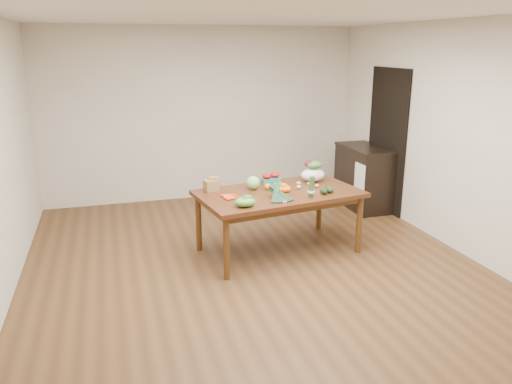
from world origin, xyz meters
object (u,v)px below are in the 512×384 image
object	(u,v)px
mandarin_cluster	(284,187)
kale_bunch	(280,194)
dining_table	(279,222)
cabinet	(363,177)
cabbage	(253,183)
paper_bag	(211,184)
asparagus_bundle	(311,187)
salad_bag	(313,172)

from	to	relation	value
mandarin_cluster	kale_bunch	xyz separation A→B (m)	(-0.16, -0.33, 0.03)
dining_table	kale_bunch	size ratio (longest dim) A/B	4.67
dining_table	cabinet	bearing A→B (deg)	26.22
cabbage	mandarin_cluster	size ratio (longest dim) A/B	0.89
paper_bag	cabinet	bearing A→B (deg)	21.51
paper_bag	asparagus_bundle	xyz separation A→B (m)	(1.02, -0.58, 0.05)
cabbage	asparagus_bundle	size ratio (longest dim) A/B	0.64
mandarin_cluster	asparagus_bundle	size ratio (longest dim) A/B	0.72
dining_table	kale_bunch	bearing A→B (deg)	-115.77
mandarin_cluster	asparagus_bundle	bearing A→B (deg)	-56.75
mandarin_cluster	kale_bunch	bearing A→B (deg)	-115.94
dining_table	asparagus_bundle	bearing A→B (deg)	-58.21
cabbage	kale_bunch	xyz separation A→B (m)	(0.16, -0.52, 0.00)
dining_table	paper_bag	distance (m)	0.92
dining_table	mandarin_cluster	size ratio (longest dim) A/B	10.39
dining_table	mandarin_cluster	xyz separation A→B (m)	(0.06, 0.00, 0.43)
paper_bag	asparagus_bundle	world-z (taller)	asparagus_bundle
asparagus_bundle	salad_bag	distance (m)	0.69
mandarin_cluster	salad_bag	xyz separation A→B (m)	(0.50, 0.31, 0.07)
salad_bag	mandarin_cluster	bearing A→B (deg)	-147.95
asparagus_bundle	mandarin_cluster	bearing A→B (deg)	114.28
paper_bag	mandarin_cluster	distance (m)	0.86
asparagus_bundle	salad_bag	xyz separation A→B (m)	(0.29, 0.63, -0.01)
dining_table	mandarin_cluster	bearing A→B (deg)	-5.58
asparagus_bundle	salad_bag	size ratio (longest dim) A/B	0.81
paper_bag	kale_bunch	distance (m)	0.88
dining_table	paper_bag	xyz separation A→B (m)	(-0.75, 0.27, 0.45)
kale_bunch	paper_bag	bearing A→B (deg)	128.40
paper_bag	asparagus_bundle	distance (m)	1.18
cabinet	mandarin_cluster	bearing A→B (deg)	-143.93
dining_table	paper_bag	size ratio (longest dim) A/B	8.37
cabbage	mandarin_cluster	world-z (taller)	cabbage
cabinet	asparagus_bundle	distance (m)	2.25
asparagus_bundle	salad_bag	bearing A→B (deg)	56.62
cabbage	salad_bag	world-z (taller)	salad_bag
paper_bag	mandarin_cluster	size ratio (longest dim) A/B	1.24
mandarin_cluster	cabinet	bearing A→B (deg)	36.07
mandarin_cluster	asparagus_bundle	world-z (taller)	asparagus_bundle
kale_bunch	asparagus_bundle	distance (m)	0.38
dining_table	paper_bag	world-z (taller)	paper_bag
dining_table	mandarin_cluster	distance (m)	0.43
cabbage	asparagus_bundle	bearing A→B (deg)	-43.28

